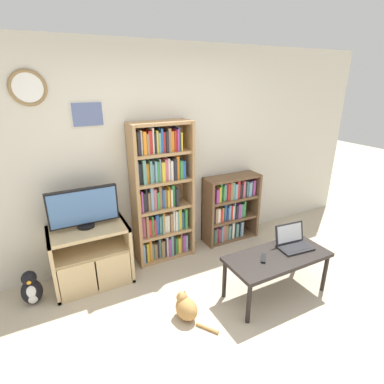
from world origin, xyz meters
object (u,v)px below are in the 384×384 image
object	(u,v)px
television	(84,208)
bookshelf_short	(228,208)
remote_near_laptop	(263,258)
coffee_table	(277,259)
laptop	(293,242)
cat	(186,308)
penguin_figurine	(31,289)
bookshelf_tall	(161,196)
tv_stand	(92,256)

from	to	relation	value
television	bookshelf_short	size ratio (longest dim) A/B	0.76
bookshelf_short	remote_near_laptop	size ratio (longest dim) A/B	6.42
television	remote_near_laptop	size ratio (longest dim) A/B	4.86
bookshelf_short	remote_near_laptop	world-z (taller)	bookshelf_short
coffee_table	laptop	distance (m)	0.29
coffee_table	cat	xyz separation A→B (m)	(-1.01, 0.12, -0.31)
television	cat	bearing A→B (deg)	-55.78
television	bookshelf_short	world-z (taller)	television
remote_near_laptop	penguin_figurine	distance (m)	2.40
television	bookshelf_tall	bearing A→B (deg)	6.39
bookshelf_tall	remote_near_laptop	bearing A→B (deg)	-63.67
television	bookshelf_tall	world-z (taller)	bookshelf_tall
tv_stand	bookshelf_tall	world-z (taller)	bookshelf_tall
laptop	penguin_figurine	bearing A→B (deg)	165.31
coffee_table	laptop	bearing A→B (deg)	13.35
laptop	remote_near_laptop	size ratio (longest dim) A/B	2.57
bookshelf_short	penguin_figurine	size ratio (longest dim) A/B	2.52
bookshelf_tall	penguin_figurine	world-z (taller)	bookshelf_tall
laptop	remote_near_laptop	xyz separation A→B (m)	(-0.44, -0.05, -0.05)
television	bookshelf_short	bearing A→B (deg)	3.08
bookshelf_tall	remote_near_laptop	xyz separation A→B (m)	(0.61, -1.24, -0.36)
laptop	remote_near_laptop	distance (m)	0.45
tv_stand	cat	size ratio (longest dim) A/B	1.77
tv_stand	television	xyz separation A→B (m)	(-0.01, 0.04, 0.57)
coffee_table	remote_near_laptop	size ratio (longest dim) A/B	7.49
bookshelf_tall	cat	size ratio (longest dim) A/B	3.74
cat	tv_stand	bearing A→B (deg)	112.76
cat	laptop	bearing A→B (deg)	-14.96
coffee_table	penguin_figurine	world-z (taller)	coffee_table
laptop	cat	bearing A→B (deg)	-176.77
tv_stand	remote_near_laptop	size ratio (longest dim) A/B	5.59
coffee_table	laptop	world-z (taller)	laptop
remote_near_laptop	tv_stand	bearing A→B (deg)	-173.51
bookshelf_tall	television	bearing A→B (deg)	-173.61
tv_stand	remote_near_laptop	bearing A→B (deg)	-35.65
bookshelf_short	penguin_figurine	xyz separation A→B (m)	(-2.56, -0.22, -0.31)
tv_stand	television	distance (m)	0.57
television	cat	xyz separation A→B (m)	(0.70, -1.02, -0.79)
remote_near_laptop	television	bearing A→B (deg)	-174.43
bookshelf_tall	penguin_figurine	bearing A→B (deg)	-172.09
bookshelf_tall	bookshelf_short	xyz separation A→B (m)	(1.02, 0.00, -0.37)
penguin_figurine	tv_stand	bearing A→B (deg)	6.09
tv_stand	cat	distance (m)	1.22
laptop	television	bearing A→B (deg)	157.05
television	penguin_figurine	bearing A→B (deg)	-169.87
tv_stand	penguin_figurine	bearing A→B (deg)	-173.91
laptop	tv_stand	bearing A→B (deg)	157.93
cat	penguin_figurine	xyz separation A→B (m)	(-1.32, 0.91, 0.05)
television	laptop	size ratio (longest dim) A/B	1.89
coffee_table	bookshelf_short	bearing A→B (deg)	79.73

